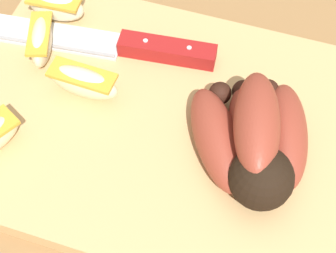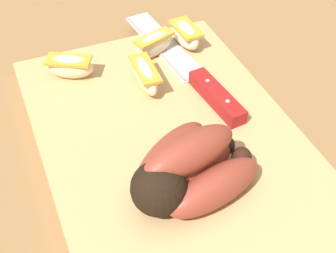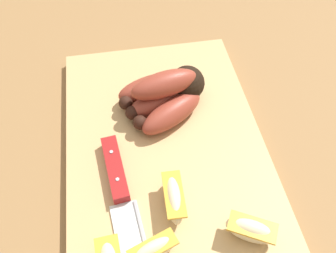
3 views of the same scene
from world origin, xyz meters
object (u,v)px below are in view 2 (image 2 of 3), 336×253
Objects in this scene: apple_wedge_extra at (154,44)px; apple_wedge_far at (69,66)px; chefs_knife at (196,77)px; apple_wedge_middle at (186,34)px; banana_bunch at (187,169)px; apple_wedge_near at (145,75)px.

apple_wedge_far is at bearing -88.14° from apple_wedge_extra.
chefs_knife is 0.08m from apple_wedge_extra.
apple_wedge_middle is 0.17m from apple_wedge_far.
banana_bunch is 0.24m from apple_wedge_extra.
chefs_knife is 0.07m from apple_wedge_near.
apple_wedge_near is (-0.17, 0.02, -0.01)m from banana_bunch.
banana_bunch is 0.17m from apple_wedge_near.
banana_bunch is 2.26× the size of apple_wedge_middle.
apple_wedge_far reaches higher than chefs_knife.
banana_bunch reaches higher than apple_wedge_far.
banana_bunch is at bearing 15.85° from apple_wedge_far.
apple_wedge_middle is at bearing 128.04° from apple_wedge_near.
chefs_knife is 3.94× the size of apple_wedge_near.
apple_wedge_extra is at bearing 149.76° from apple_wedge_near.
chefs_knife is 4.50× the size of apple_wedge_middle.
apple_wedge_near reaches higher than apple_wedge_middle.
banana_bunch is 1.98× the size of apple_wedge_near.
chefs_knife is 0.17m from apple_wedge_far.
apple_wedge_middle is 0.05m from apple_wedge_extra.
apple_wedge_extra reaches higher than chefs_knife.
apple_wedge_middle is (-0.07, 0.09, -0.00)m from apple_wedge_near.
apple_wedge_extra is at bearing -83.16° from apple_wedge_middle.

